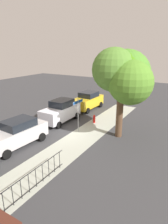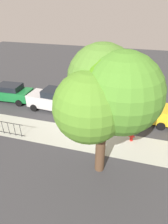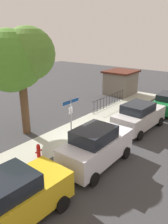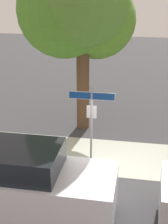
{
  "view_description": "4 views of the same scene",
  "coord_description": "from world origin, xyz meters",
  "px_view_note": "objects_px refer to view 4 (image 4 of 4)",
  "views": [
    {
      "loc": [
        12.61,
        8.69,
        6.82
      ],
      "look_at": [
        -0.48,
        0.96,
        1.84
      ],
      "focal_mm": 31.45,
      "sensor_mm": 36.0,
      "label": 1
    },
    {
      "loc": [
        -2.49,
        11.19,
        8.33
      ],
      "look_at": [
        0.38,
        0.86,
        1.94
      ],
      "focal_mm": 29.47,
      "sensor_mm": 36.0,
      "label": 2
    },
    {
      "loc": [
        -10.13,
        -8.11,
        6.52
      ],
      "look_at": [
        0.2,
        -0.08,
        1.89
      ],
      "focal_mm": 36.3,
      "sensor_mm": 36.0,
      "label": 3
    },
    {
      "loc": [
        0.93,
        -8.91,
        5.89
      ],
      "look_at": [
        -0.76,
        0.71,
        1.94
      ],
      "focal_mm": 51.06,
      "sensor_mm": 36.0,
      "label": 4
    }
  ],
  "objects_px": {
    "street_sign": "(91,113)",
    "car_white": "(29,185)",
    "fire_hydrant": "(22,149)",
    "shade_tree": "(77,11)"
  },
  "relations": [
    {
      "from": "car_white",
      "to": "fire_hydrant",
      "type": "distance_m",
      "value": 3.29
    },
    {
      "from": "shade_tree",
      "to": "fire_hydrant",
      "type": "bearing_deg",
      "value": -114.31
    },
    {
      "from": "street_sign",
      "to": "car_white",
      "type": "bearing_deg",
      "value": -113.89
    },
    {
      "from": "car_white",
      "to": "fire_hydrant",
      "type": "xyz_separation_m",
      "value": [
        -1.31,
        2.94,
        -0.66
      ]
    },
    {
      "from": "street_sign",
      "to": "fire_hydrant",
      "type": "bearing_deg",
      "value": 175.51
    },
    {
      "from": "street_sign",
      "to": "fire_hydrant",
      "type": "height_order",
      "value": "street_sign"
    },
    {
      "from": "shade_tree",
      "to": "car_white",
      "type": "height_order",
      "value": "shade_tree"
    },
    {
      "from": "shade_tree",
      "to": "fire_hydrant",
      "type": "distance_m",
      "value": 5.7
    },
    {
      "from": "fire_hydrant",
      "to": "street_sign",
      "type": "bearing_deg",
      "value": -4.49
    },
    {
      "from": "car_white",
      "to": "fire_hydrant",
      "type": "relative_size",
      "value": 5.65
    }
  ]
}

